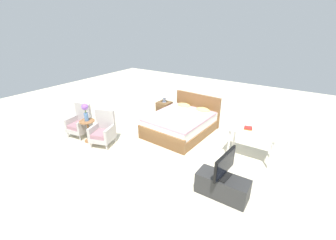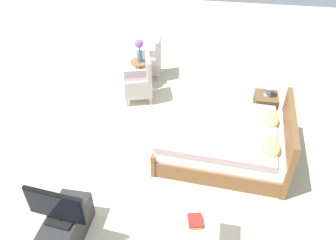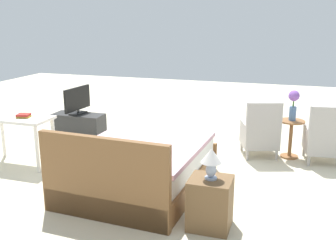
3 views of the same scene
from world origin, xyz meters
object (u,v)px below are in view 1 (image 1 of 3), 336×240
flower_vase (85,110)px  book_stack (248,128)px  tv_flatscreen (225,165)px  vanity_desk (253,135)px  nightstand (164,110)px  armchair_by_window_right (103,131)px  tv_stand (222,186)px  armchair_by_window_left (80,123)px  side_table (88,128)px  bed (182,123)px  table_lamp (164,96)px

flower_vase → book_stack: flower_vase is taller
tv_flatscreen → vanity_desk: size_ratio=0.71×
nightstand → tv_flatscreen: bearing=-39.9°
armchair_by_window_right → tv_flatscreen: tv_flatscreen is taller
tv_stand → tv_flatscreen: tv_flatscreen is taller
armchair_by_window_left → nightstand: (1.26, 2.40, -0.10)m
vanity_desk → tv_flatscreen: bearing=-93.4°
armchair_by_window_left → nightstand: bearing=62.4°
tv_flatscreen → nightstand: bearing=140.1°
side_table → tv_stand: size_ratio=0.63×
flower_vase → side_table: bearing=180.0°
armchair_by_window_right → tv_stand: bearing=-2.4°
vanity_desk → book_stack: 0.19m
flower_vase → book_stack: size_ratio=2.26×
armchair_by_window_right → tv_stand: (3.35, -0.14, -0.16)m
bed → tv_stand: (1.97, -1.88, -0.09)m
bed → book_stack: bed is taller
table_lamp → book_stack: size_ratio=1.56×
book_stack → armchair_by_window_right: bearing=-156.5°
tv_stand → tv_flatscreen: size_ratio=1.31×
armchair_by_window_right → table_lamp: 2.46m
bed → tv_stand: bed is taller
book_stack → tv_stand: bearing=-88.9°
armchair_by_window_right → flower_vase: bearing=-166.5°
armchair_by_window_right → vanity_desk: size_ratio=0.88×
armchair_by_window_right → book_stack: armchair_by_window_right is taller
tv_stand → flower_vase: bearing=179.6°
flower_vase → vanity_desk: (3.90, 1.55, -0.27)m
armchair_by_window_left → tv_stand: armchair_by_window_left is taller
bed → flower_vase: flower_vase is taller
side_table → table_lamp: table_lamp is taller
nightstand → table_lamp: bearing=90.0°
bed → armchair_by_window_right: 2.22m
tv_stand → book_stack: book_stack is taller
armchair_by_window_right → table_lamp: (0.31, 2.41, 0.39)m
tv_stand → nightstand: bearing=140.1°
armchair_by_window_left → vanity_desk: (4.39, 1.44, 0.25)m
armchair_by_window_right → book_stack: 3.64m
tv_stand → vanity_desk: size_ratio=0.92×
table_lamp → tv_flatscreen: tv_flatscreen is taller
armchair_by_window_left → tv_flatscreen: tv_flatscreen is taller
bed → book_stack: size_ratio=9.71×
side_table → table_lamp: bearing=73.0°
book_stack → nightstand: bearing=162.2°
tv_flatscreen → vanity_desk: bearing=86.6°
bed → tv_flatscreen: 2.75m
tv_stand → tv_flatscreen: bearing=-5.7°
armchair_by_window_right → nightstand: 2.43m
nightstand → side_table: bearing=-107.0°
armchair_by_window_left → armchair_by_window_right: 0.95m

